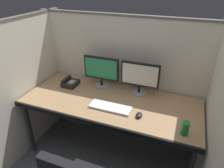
% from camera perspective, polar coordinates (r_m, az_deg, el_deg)
% --- Properties ---
extents(cubicle_partition_rear, '(2.21, 0.06, 1.57)m').
position_cam_1_polar(cubicle_partition_rear, '(2.53, 3.23, 1.35)').
color(cubicle_partition_rear, beige).
rests_on(cubicle_partition_rear, ground).
extents(cubicle_partition_left, '(0.06, 1.41, 1.57)m').
position_cam_1_polar(cubicle_partition_left, '(2.59, -22.30, -0.25)').
color(cubicle_partition_left, beige).
rests_on(cubicle_partition_left, ground).
extents(cubicle_partition_right, '(0.06, 1.41, 1.57)m').
position_cam_1_polar(cubicle_partition_right, '(2.00, 26.37, -10.12)').
color(cubicle_partition_right, beige).
rests_on(cubicle_partition_right, ground).
extents(desk, '(1.90, 0.80, 0.74)m').
position_cam_1_polar(desk, '(2.21, -0.59, -5.96)').
color(desk, '#997551').
rests_on(desk, ground).
extents(monitor_left, '(0.43, 0.17, 0.37)m').
position_cam_1_polar(monitor_left, '(2.38, -3.03, 4.00)').
color(monitor_left, gray).
rests_on(monitor_left, desk).
extents(monitor_right, '(0.43, 0.17, 0.37)m').
position_cam_1_polar(monitor_right, '(2.24, 7.89, 2.14)').
color(monitor_right, gray).
rests_on(monitor_right, desk).
extents(keyboard_main, '(0.43, 0.15, 0.02)m').
position_cam_1_polar(keyboard_main, '(2.07, -0.51, -6.61)').
color(keyboard_main, silver).
rests_on(keyboard_main, desk).
extents(computer_mouse, '(0.06, 0.10, 0.04)m').
position_cam_1_polar(computer_mouse, '(1.97, 7.66, -8.69)').
color(computer_mouse, black).
rests_on(computer_mouse, desk).
extents(soda_can, '(0.07, 0.07, 0.12)m').
position_cam_1_polar(soda_can, '(1.84, 19.97, -11.69)').
color(soda_can, '#197233').
rests_on(soda_can, desk).
extents(desk_phone, '(0.17, 0.19, 0.09)m').
position_cam_1_polar(desk_phone, '(2.53, -11.79, 0.33)').
color(desk_phone, black).
rests_on(desk_phone, desk).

